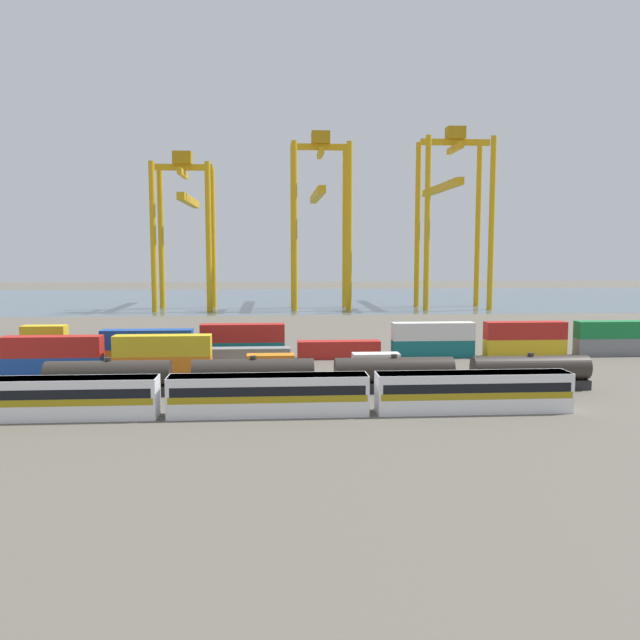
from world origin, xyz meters
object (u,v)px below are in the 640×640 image
object	(u,v)px
shipping_container_23	(615,347)
gantry_crane_east	(451,201)
freight_tank_row	(324,375)
gantry_crane_west	(185,215)
shipping_container_19	(433,349)
shipping_container_16	(243,351)
shipping_container_18	(339,350)
shipping_container_1	(53,367)
shipping_container_9	(48,359)
shipping_container_15	(145,352)
passenger_train	(269,393)
gantry_crane_central	(320,205)
shipping_container_21	(525,348)

from	to	relation	value
shipping_container_23	gantry_crane_east	world-z (taller)	gantry_crane_east
freight_tank_row	gantry_crane_west	distance (m)	114.35
shipping_container_23	shipping_container_19	bearing A→B (deg)	180.00
shipping_container_19	shipping_container_23	size ratio (longest dim) A/B	1.00
shipping_container_16	shipping_container_18	xyz separation A→B (m)	(13.99, 0.00, 0.00)
shipping_container_1	shipping_container_9	world-z (taller)	same
freight_tank_row	gantry_crane_east	xyz separation A→B (m)	(43.41, 108.47, 27.43)
shipping_container_15	shipping_container_23	size ratio (longest dim) A/B	1.00
shipping_container_9	shipping_container_19	distance (m)	53.95
shipping_container_15	shipping_container_23	bearing A→B (deg)	0.00
shipping_container_18	shipping_container_19	size ratio (longest dim) A/B	1.00
shipping_container_9	shipping_container_23	world-z (taller)	same
shipping_container_18	gantry_crane_west	xyz separation A→B (m)	(-33.08, 85.17, 24.04)
passenger_train	shipping_container_23	size ratio (longest dim) A/B	4.89
shipping_container_15	shipping_container_19	distance (m)	41.96
freight_tank_row	shipping_container_19	distance (m)	29.06
shipping_container_18	gantry_crane_east	size ratio (longest dim) A/B	0.25
shipping_container_15	shipping_container_16	world-z (taller)	same
shipping_container_15	shipping_container_16	bearing A→B (deg)	0.00
gantry_crane_west	gantry_crane_east	world-z (taller)	gantry_crane_east
gantry_crane_east	gantry_crane_central	bearing A→B (deg)	-179.94
shipping_container_9	gantry_crane_west	xyz separation A→B (m)	(6.55, 91.12, 24.04)
shipping_container_9	shipping_container_1	bearing A→B (deg)	-66.00
shipping_container_21	shipping_container_16	bearing A→B (deg)	180.00
passenger_train	shipping_container_9	size ratio (longest dim) A/B	9.79
shipping_container_16	shipping_container_15	bearing A→B (deg)	180.00
shipping_container_9	gantry_crane_east	size ratio (longest dim) A/B	0.12
passenger_train	shipping_container_15	size ratio (longest dim) A/B	4.89
passenger_train	shipping_container_16	world-z (taller)	passenger_train
shipping_container_23	shipping_container_9	bearing A→B (deg)	-175.83
gantry_crane_west	gantry_crane_central	world-z (taller)	gantry_crane_central
freight_tank_row	shipping_container_9	world-z (taller)	freight_tank_row
passenger_train	shipping_container_15	xyz separation A→B (m)	(-17.95, 32.70, -0.84)
passenger_train	shipping_container_21	bearing A→B (deg)	40.72
shipping_container_18	shipping_container_21	bearing A→B (deg)	0.00
freight_tank_row	gantry_crane_west	world-z (taller)	gantry_crane_west
passenger_train	shipping_container_19	size ratio (longest dim) A/B	4.89
freight_tank_row	shipping_container_19	xyz separation A→B (m)	(17.89, 22.89, -0.66)
shipping_container_19	gantry_crane_central	bearing A→B (deg)	97.18
gantry_crane_west	shipping_container_23	bearing A→B (deg)	-48.62
shipping_container_21	gantry_crane_west	distance (m)	107.51
passenger_train	shipping_container_21	size ratio (longest dim) A/B	4.89
shipping_container_16	shipping_container_18	bearing A→B (deg)	0.00
shipping_container_9	shipping_container_19	size ratio (longest dim) A/B	0.50
shipping_container_9	gantry_crane_west	bearing A→B (deg)	85.89
shipping_container_18	shipping_container_23	world-z (taller)	same
shipping_container_9	shipping_container_15	xyz separation A→B (m)	(11.66, 5.96, 0.00)
shipping_container_15	shipping_container_19	bearing A→B (deg)	0.00
shipping_container_21	gantry_crane_west	xyz separation A→B (m)	(-61.05, 85.17, 24.04)
shipping_container_16	shipping_container_21	bearing A→B (deg)	0.00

